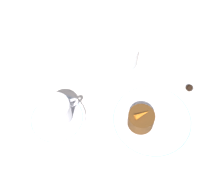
# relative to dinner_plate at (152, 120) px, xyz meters

# --- Properties ---
(ground_plane) EXTENTS (3.00, 3.00, 0.00)m
(ground_plane) POSITION_rel_dinner_plate_xyz_m (0.02, 0.01, -0.01)
(ground_plane) COLOR white
(dinner_plate) EXTENTS (0.23, 0.23, 0.01)m
(dinner_plate) POSITION_rel_dinner_plate_xyz_m (0.00, 0.00, 0.00)
(dinner_plate) COLOR white
(dinner_plate) RESTS_ON ground_plane
(saucer) EXTENTS (0.16, 0.16, 0.01)m
(saucer) POSITION_rel_dinner_plate_xyz_m (-0.23, 0.13, -0.00)
(saucer) COLOR white
(saucer) RESTS_ON ground_plane
(coffee_cup) EXTENTS (0.11, 0.08, 0.07)m
(coffee_cup) POSITION_rel_dinner_plate_xyz_m (-0.22, 0.14, 0.04)
(coffee_cup) COLOR white
(coffee_cup) RESTS_ON saucer
(spoon) EXTENTS (0.07, 0.10, 0.00)m
(spoon) POSITION_rel_dinner_plate_xyz_m (-0.18, 0.13, 0.00)
(spoon) COLOR silver
(spoon) RESTS_ON saucer
(wine_glass) EXTENTS (0.07, 0.07, 0.10)m
(wine_glass) POSITION_rel_dinner_plate_xyz_m (0.02, 0.18, 0.06)
(wine_glass) COLOR silver
(wine_glass) RESTS_ON ground_plane
(fork) EXTENTS (0.04, 0.18, 0.01)m
(fork) POSITION_rel_dinner_plate_xyz_m (0.17, 0.00, -0.01)
(fork) COLOR silver
(fork) RESTS_ON ground_plane
(dessert_cake) EXTENTS (0.07, 0.07, 0.05)m
(dessert_cake) POSITION_rel_dinner_plate_xyz_m (-0.04, 0.01, 0.03)
(dessert_cake) COLOR #563314
(dessert_cake) RESTS_ON dinner_plate
(carrot_garnish) EXTENTS (0.04, 0.02, 0.01)m
(carrot_garnish) POSITION_rel_dinner_plate_xyz_m (-0.04, 0.01, 0.06)
(carrot_garnish) COLOR orange
(carrot_garnish) RESTS_ON dessert_cake
(chocolate_truffle) EXTENTS (0.02, 0.02, 0.02)m
(chocolate_truffle) POSITION_rel_dinner_plate_xyz_m (0.16, 0.03, 0.00)
(chocolate_truffle) COLOR black
(chocolate_truffle) RESTS_ON ground_plane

